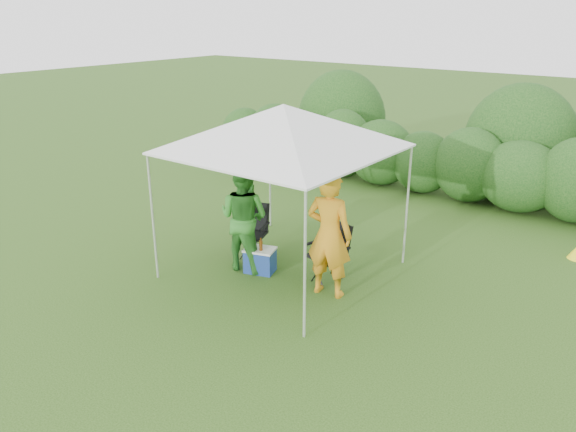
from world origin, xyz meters
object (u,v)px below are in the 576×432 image
Objects in this scene: chair_left at (252,226)px; man at (329,235)px; woman at (244,217)px; cooler at (260,260)px; canopy at (283,128)px; chair_right at (332,248)px.

chair_left is 0.48× the size of man.
cooler is at bearing 177.50° from woman.
chair_left is (-0.86, 0.19, -1.93)m from canopy.
chair_right reaches higher than chair_left.
woman is (0.27, -0.52, 0.39)m from chair_left.
man is 1.56m from cooler.
chair_right is 0.52× the size of woman.
cooler is (-1.35, -0.04, -0.78)m from man.
canopy reaches higher than woman.
chair_right is at bearing -71.76° from man.
cooler is at bearing -59.37° from chair_left.
chair_right is 1.56m from woman.
canopy reaches higher than man.
woman is (-0.59, -0.33, -1.54)m from canopy.
woman is at bearing -147.04° from chair_right.
canopy reaches higher than chair_right.
woman reaches higher than cooler.
chair_right reaches higher than cooler.
canopy is 3.28× the size of chair_left.
canopy is 1.68m from woman.
canopy is 1.68× the size of woman.
woman is at bearing 167.69° from cooler.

